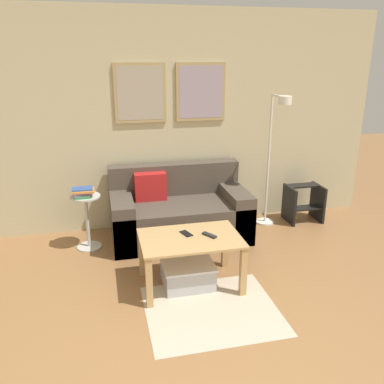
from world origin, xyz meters
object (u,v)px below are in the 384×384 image
at_px(couch, 179,213).
at_px(floor_lamp, 274,151).
at_px(side_table, 87,217).
at_px(cell_phone, 186,234).
at_px(step_stool, 304,202).
at_px(remote_control, 209,235).
at_px(coffee_table, 190,247).
at_px(book_stack, 83,192).
at_px(storage_bin, 187,273).

height_order(couch, floor_lamp, floor_lamp).
bearing_deg(side_table, floor_lamp, 1.86).
height_order(cell_phone, step_stool, cell_phone).
distance_m(side_table, remote_control, 1.50).
height_order(coffee_table, step_stool, coffee_table).
xyz_separation_m(remote_control, step_stool, (1.58, 1.20, -0.24)).
relative_size(coffee_table, remote_control, 6.03).
height_order(book_stack, cell_phone, book_stack).
height_order(book_stack, step_stool, book_stack).
relative_size(coffee_table, side_table, 1.49).
relative_size(couch, storage_bin, 3.28).
distance_m(side_table, step_stool, 2.69).
height_order(side_table, remote_control, side_table).
xyz_separation_m(floor_lamp, remote_control, (-1.08, -1.09, -0.47)).
height_order(storage_bin, book_stack, book_stack).
distance_m(floor_lamp, remote_control, 1.61).
xyz_separation_m(book_stack, step_stool, (2.70, 0.20, -0.40)).
height_order(remote_control, step_stool, remote_control).
xyz_separation_m(couch, step_stool, (1.65, 0.10, -0.04)).
height_order(couch, side_table, couch).
bearing_deg(floor_lamp, book_stack, -177.68).
xyz_separation_m(couch, storage_bin, (-0.13, -1.06, -0.18)).
xyz_separation_m(storage_bin, side_table, (-0.90, 0.99, 0.25)).
xyz_separation_m(side_table, step_stool, (2.68, 0.18, -0.11)).
relative_size(storage_bin, side_table, 0.78).
bearing_deg(storage_bin, remote_control, -9.42).
xyz_separation_m(couch, coffee_table, (-0.10, -1.08, 0.10)).
relative_size(couch, remote_control, 10.33).
distance_m(floor_lamp, book_stack, 2.22).
height_order(storage_bin, remote_control, remote_control).
bearing_deg(side_table, remote_control, -42.95).
relative_size(floor_lamp, side_table, 2.66).
bearing_deg(coffee_table, side_table, 132.54).
bearing_deg(storage_bin, coffee_table, -36.17).
relative_size(storage_bin, step_stool, 1.02).
bearing_deg(cell_phone, floor_lamp, 18.69).
distance_m(book_stack, step_stool, 2.73).
bearing_deg(book_stack, remote_control, -41.94).
xyz_separation_m(couch, floor_lamp, (1.15, -0.00, 0.67)).
xyz_separation_m(couch, book_stack, (-1.05, -0.09, 0.36)).
height_order(floor_lamp, cell_phone, floor_lamp).
xyz_separation_m(couch, cell_phone, (-0.12, -1.00, 0.19)).
relative_size(coffee_table, cell_phone, 6.46).
bearing_deg(floor_lamp, storage_bin, -140.35).
distance_m(book_stack, remote_control, 1.51).
height_order(floor_lamp, step_stool, floor_lamp).
distance_m(coffee_table, step_stool, 2.12).
xyz_separation_m(book_stack, remote_control, (1.12, -1.00, -0.16)).
bearing_deg(couch, book_stack, -175.00).
distance_m(remote_control, step_stool, 2.00).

